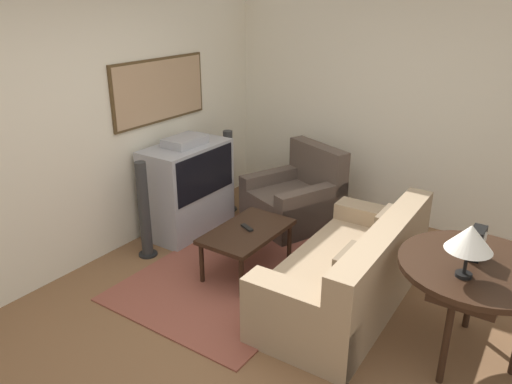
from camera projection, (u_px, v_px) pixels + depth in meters
ground_plane at (273, 329)px, 4.02m from camera, size 12.00×12.00×0.00m
wall_back at (83, 128)px, 4.63m from camera, size 12.00×0.10×2.70m
wall_right at (402, 106)px, 5.53m from camera, size 0.06×12.00×2.70m
area_rug at (245, 267)px, 4.91m from camera, size 2.44×1.59×0.01m
tv at (188, 187)px, 5.51m from camera, size 0.99×0.55×1.09m
couch at (350, 274)px, 4.24m from camera, size 1.91×0.92×0.82m
armchair at (295, 200)px, 5.76m from camera, size 1.17×1.14×0.90m
coffee_table at (247, 234)px, 4.72m from camera, size 0.92×0.55×0.44m
console_table at (477, 273)px, 3.48m from camera, size 1.07×1.07×0.77m
table_lamp at (470, 238)px, 3.20m from camera, size 0.30×0.30×0.38m
mantel_clock at (477, 243)px, 3.51m from camera, size 0.17×0.10×0.23m
remote at (247, 228)px, 4.72m from camera, size 0.10×0.16×0.02m
speaker_tower_left at (144, 213)px, 4.97m from camera, size 0.19×0.19×1.01m
speaker_tower_right at (228, 174)px, 6.04m from camera, size 0.19×0.19×1.01m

